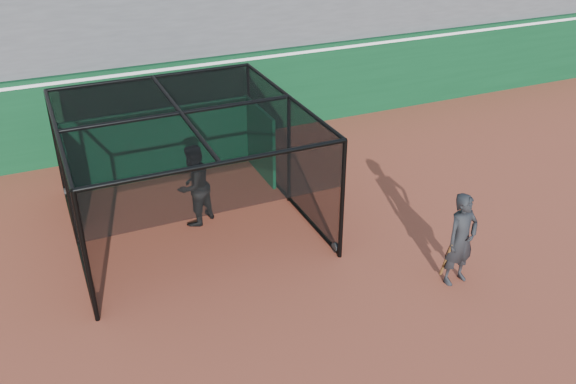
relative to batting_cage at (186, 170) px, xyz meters
name	(u,v)px	position (x,y,z in m)	size (l,w,h in m)	color
ground	(285,315)	(0.69, -3.96, -1.35)	(120.00, 120.00, 0.00)	#99422C
outfield_wall	(167,103)	(0.69, 4.54, -0.07)	(50.00, 0.50, 2.50)	#09361A
batting_cage	(186,170)	(0.00, 0.00, 0.00)	(5.14, 5.45, 2.71)	black
batter	(194,186)	(0.13, -0.09, -0.39)	(0.94, 0.73, 1.94)	black
on_deck_player	(461,240)	(4.25, -4.38, -0.38)	(0.76, 0.55, 1.96)	black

